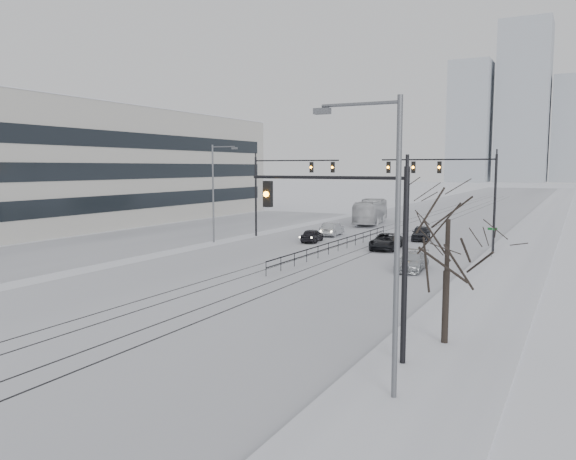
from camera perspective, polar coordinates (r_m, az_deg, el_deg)
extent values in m
plane|color=white|center=(22.82, -25.91, -12.05)|extent=(500.00, 500.00, 0.00)
cube|color=silver|center=(75.12, 13.92, 0.91)|extent=(22.00, 260.00, 0.02)
cube|color=white|center=(73.13, 24.25, 0.44)|extent=(5.00, 260.00, 0.16)
cube|color=gray|center=(73.31, 22.34, 0.52)|extent=(0.10, 260.00, 0.12)
cube|color=silver|center=(61.15, -10.60, -0.23)|extent=(14.00, 60.00, 0.03)
cube|color=black|center=(56.87, 6.55, -0.65)|extent=(0.10, 180.00, 0.01)
cube|color=black|center=(56.38, 7.88, -0.73)|extent=(0.10, 180.00, 0.01)
cube|color=black|center=(55.63, 10.21, -0.87)|extent=(0.10, 180.00, 0.01)
cube|color=black|center=(55.23, 11.59, -0.95)|extent=(0.10, 180.00, 0.01)
cube|color=#BBB9B1|center=(73.28, -21.91, 5.98)|extent=(20.00, 62.00, 14.00)
cube|color=black|center=(66.00, -16.21, 6.19)|extent=(0.08, 58.00, 12.00)
cube|color=white|center=(73.62, -22.14, 11.47)|extent=(20.20, 62.20, 0.12)
cube|color=#9FA6AE|center=(277.57, 17.97, 10.35)|extent=(18.00, 18.00, 55.00)
cube|color=#9FA6AE|center=(283.34, 22.79, 11.81)|extent=(22.00, 22.00, 72.00)
cube|color=#9FA6AE|center=(289.24, 26.82, 9.11)|extent=(16.00, 16.00, 48.00)
cylinder|color=black|center=(19.71, 11.78, -3.88)|extent=(0.20, 0.20, 7.00)
cylinder|color=black|center=(20.42, 3.82, 5.34)|extent=(6.00, 0.12, 0.12)
cube|color=black|center=(21.53, -2.06, 3.68)|extent=(0.32, 0.24, 1.00)
sphere|color=orange|center=(21.41, -2.24, 3.66)|extent=(0.22, 0.22, 0.22)
cylinder|color=black|center=(48.17, 20.26, 2.48)|extent=(0.20, 0.20, 8.00)
cylinder|color=black|center=(48.91, 14.86, 6.94)|extent=(9.50, 0.12, 0.12)
cube|color=black|center=(50.00, 10.17, 6.29)|extent=(0.32, 0.24, 1.00)
sphere|color=orange|center=(49.87, 10.13, 6.29)|extent=(0.22, 0.22, 0.22)
cube|color=black|center=(49.38, 12.62, 6.23)|extent=(0.32, 0.24, 1.00)
sphere|color=orange|center=(49.25, 12.58, 6.23)|extent=(0.22, 0.22, 0.22)
cube|color=black|center=(48.86, 15.13, 6.17)|extent=(0.32, 0.24, 1.00)
sphere|color=orange|center=(48.72, 15.09, 6.17)|extent=(0.22, 0.22, 0.22)
cylinder|color=black|center=(56.82, -3.28, 3.41)|extent=(0.20, 0.20, 8.00)
cylinder|color=black|center=(54.57, 0.78, 7.07)|extent=(9.00, 0.12, 0.12)
cube|color=black|center=(52.92, 4.57, 6.37)|extent=(0.32, 0.24, 1.00)
sphere|color=orange|center=(52.79, 4.51, 6.37)|extent=(0.22, 0.22, 0.22)
cube|color=black|center=(53.82, 2.40, 6.38)|extent=(0.32, 0.24, 1.00)
sphere|color=orange|center=(53.69, 2.34, 6.38)|extent=(0.22, 0.22, 0.22)
cylinder|color=#595B60|center=(16.54, 11.00, -2.32)|extent=(0.16, 0.16, 9.00)
cylinder|color=#595B60|center=(16.84, 7.31, 12.58)|extent=(2.40, 0.10, 0.10)
cube|color=#595B60|center=(17.27, 3.49, 11.96)|extent=(0.50, 0.25, 0.18)
cylinder|color=#595B60|center=(52.31, -7.61, 3.65)|extent=(0.16, 0.16, 9.00)
cylinder|color=#595B60|center=(51.60, -6.58, 8.40)|extent=(2.40, 0.10, 0.10)
cube|color=#595B60|center=(50.94, -5.45, 8.27)|extent=(0.50, 0.25, 0.18)
cylinder|color=black|center=(22.80, 15.70, -7.73)|extent=(0.26, 0.26, 3.00)
cylinder|color=black|center=(22.37, 15.87, -2.13)|extent=(0.18, 0.18, 2.50)
cube|color=black|center=(46.58, 5.12, -1.04)|extent=(0.06, 24.00, 0.06)
cube|color=black|center=(46.63, 5.12, -1.53)|extent=(0.06, 24.00, 0.06)
cylinder|color=#595B60|center=(45.43, 20.01, -1.28)|extent=(0.06, 0.06, 2.40)
cube|color=#0C4C19|center=(45.30, 20.06, 0.10)|extent=(0.70, 0.04, 0.18)
imported|color=black|center=(52.27, 2.45, -0.57)|extent=(2.04, 3.83, 1.24)
imported|color=#999CA0|center=(57.13, 4.51, 0.07)|extent=(1.87, 4.26, 1.36)
imported|color=black|center=(48.33, 9.92, -1.17)|extent=(2.81, 5.08, 1.35)
imported|color=#B1B5B9|center=(38.87, 12.48, -3.16)|extent=(1.92, 4.30, 1.23)
imported|color=black|center=(54.99, 13.36, -0.32)|extent=(2.31, 4.28, 1.38)
imported|color=silver|center=(69.70, 8.39, 1.84)|extent=(4.26, 10.98, 2.98)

